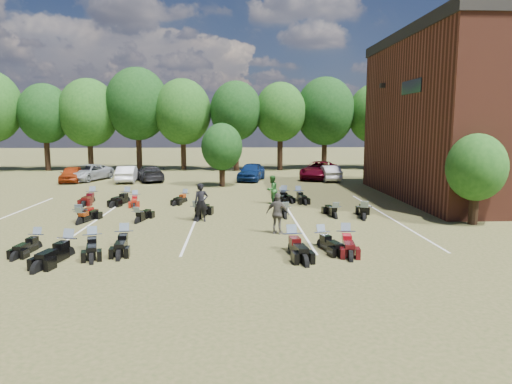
{
  "coord_description": "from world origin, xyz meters",
  "views": [
    {
      "loc": [
        -1.0,
        -20.13,
        4.71
      ],
      "look_at": [
        0.12,
        4.0,
        1.2
      ],
      "focal_mm": 32.0,
      "sensor_mm": 36.0,
      "label": 1
    }
  ],
  "objects": [
    {
      "name": "motorcycle_9",
      "position": [
        -5.78,
        2.0,
        0.0
      ],
      "size": [
        1.05,
        2.12,
        1.13
      ],
      "primitive_type": null,
      "rotation": [
        0.0,
        0.0,
        2.93
      ],
      "color": "black",
      "rests_on": "ground"
    },
    {
      "name": "motorcycle_3",
      "position": [
        -5.34,
        -2.53,
        0.0
      ],
      "size": [
        0.99,
        2.39,
        1.29
      ],
      "primitive_type": null,
      "rotation": [
        0.0,
        0.0,
        0.11
      ],
      "color": "black",
      "rests_on": "ground"
    },
    {
      "name": "motorcycle_13",
      "position": [
        5.52,
        2.21,
        0.0
      ],
      "size": [
        1.3,
        2.57,
        1.37
      ],
      "primitive_type": null,
      "rotation": [
        0.0,
        0.0,
        2.92
      ],
      "color": "black",
      "rests_on": "ground"
    },
    {
      "name": "motorcycle_5",
      "position": [
        1.15,
        -3.42,
        0.0
      ],
      "size": [
        1.09,
        2.56,
        1.39
      ],
      "primitive_type": null,
      "rotation": [
        0.0,
        0.0,
        0.12
      ],
      "color": "black",
      "rests_on": "ground"
    },
    {
      "name": "young_tree_midfield",
      "position": [
        -2.0,
        15.5,
        3.09
      ],
      "size": [
        3.2,
        3.2,
        4.7
      ],
      "color": "black",
      "rests_on": "ground"
    },
    {
      "name": "car_1",
      "position": [
        -10.07,
        18.67,
        0.69
      ],
      "size": [
        1.79,
        4.29,
        1.38
      ],
      "primitive_type": "imported",
      "rotation": [
        0.0,
        0.0,
        3.22
      ],
      "color": "silver",
      "rests_on": "ground"
    },
    {
      "name": "motorcycle_18",
      "position": [
        2.04,
        8.68,
        0.0
      ],
      "size": [
        1.16,
        2.14,
        1.14
      ],
      "primitive_type": null,
      "rotation": [
        0.0,
        0.0,
        0.26
      ],
      "color": "black",
      "rests_on": "ground"
    },
    {
      "name": "motorcycle_15",
      "position": [
        -7.08,
        7.57,
        0.0
      ],
      "size": [
        0.99,
        2.17,
        1.16
      ],
      "primitive_type": null,
      "rotation": [
        0.0,
        0.0,
        0.16
      ],
      "color": "#9B190B",
      "rests_on": "ground"
    },
    {
      "name": "motorcycle_0",
      "position": [
        -8.68,
        -2.61,
        0.0
      ],
      "size": [
        0.85,
        2.11,
        1.15
      ],
      "primitive_type": null,
      "rotation": [
        0.0,
        0.0,
        -0.09
      ],
      "color": "black",
      "rests_on": "ground"
    },
    {
      "name": "car_5",
      "position": [
        7.16,
        18.76,
        0.67
      ],
      "size": [
        1.46,
        4.07,
        1.34
      ],
      "primitive_type": "imported",
      "rotation": [
        0.0,
        0.0,
        3.15
      ],
      "color": "beige",
      "rests_on": "ground"
    },
    {
      "name": "motorcycle_11",
      "position": [
        1.55,
        2.76,
        0.0
      ],
      "size": [
        0.83,
        2.21,
        1.21
      ],
      "primitive_type": null,
      "rotation": [
        0.0,
        0.0,
        3.21
      ],
      "color": "black",
      "rests_on": "ground"
    },
    {
      "name": "motorcycle_4",
      "position": [
        2.39,
        -2.85,
        0.0
      ],
      "size": [
        1.23,
        2.27,
        1.21
      ],
      "primitive_type": null,
      "rotation": [
        0.0,
        0.0,
        0.26
      ],
      "color": "black",
      "rests_on": "ground"
    },
    {
      "name": "parking_lines",
      "position": [
        -3.0,
        3.0,
        0.01
      ],
      "size": [
        20.1,
        14.0,
        0.01
      ],
      "color": "silver",
      "rests_on": "ground"
    },
    {
      "name": "car_7",
      "position": [
        12.78,
        19.66,
        0.69
      ],
      "size": [
        2.58,
        4.99,
        1.38
      ],
      "primitive_type": "imported",
      "rotation": [
        0.0,
        0.0,
        3.28
      ],
      "color": "#3D3E43",
      "rests_on": "ground"
    },
    {
      "name": "motorcycle_8",
      "position": [
        -8.51,
        1.84,
        0.0
      ],
      "size": [
        1.18,
        2.23,
        1.19
      ],
      "primitive_type": null,
      "rotation": [
        0.0,
        0.0,
        2.89
      ],
      "color": "black",
      "rests_on": "ground"
    },
    {
      "name": "motorcycle_10",
      "position": [
        -2.9,
        2.51,
        0.0
      ],
      "size": [
        1.3,
        2.63,
        1.41
      ],
      "primitive_type": null,
      "rotation": [
        0.0,
        0.0,
        2.94
      ],
      "color": "black",
      "rests_on": "ground"
    },
    {
      "name": "ground",
      "position": [
        0.0,
        0.0,
        0.0
      ],
      "size": [
        160.0,
        160.0,
        0.0
      ],
      "primitive_type": "plane",
      "color": "brown",
      "rests_on": "ground"
    },
    {
      "name": "motorcycle_7",
      "position": [
        -8.57,
        2.05,
        0.0
      ],
      "size": [
        0.79,
        2.4,
        1.33
      ],
      "primitive_type": null,
      "rotation": [
        0.0,
        0.0,
        3.13
      ],
      "color": "maroon",
      "rests_on": "ground"
    },
    {
      "name": "motorcycle_19",
      "position": [
        3.04,
        8.38,
        0.0
      ],
      "size": [
        0.94,
        2.35,
        1.27
      ],
      "primitive_type": null,
      "rotation": [
        0.0,
        0.0,
        0.1
      ],
      "color": "black",
      "rests_on": "ground"
    },
    {
      "name": "tree_line",
      "position": [
        -1.0,
        29.0,
        6.31
      ],
      "size": [
        56.0,
        6.0,
        9.79
      ],
      "color": "black",
      "rests_on": "ground"
    },
    {
      "name": "person_black",
      "position": [
        -2.68,
        2.21,
        0.95
      ],
      "size": [
        0.76,
        0.56,
        1.91
      ],
      "primitive_type": "imported",
      "rotation": [
        0.0,
        0.0,
        0.16
      ],
      "color": "black",
      "rests_on": "ground"
    },
    {
      "name": "motorcycle_16",
      "position": [
        -7.72,
        8.12,
        0.0
      ],
      "size": [
        1.34,
        2.53,
        1.35
      ],
      "primitive_type": null,
      "rotation": [
        0.0,
        0.0,
        -0.25
      ],
      "color": "black",
      "rests_on": "ground"
    },
    {
      "name": "motorcycle_20",
      "position": [
        2.1,
        8.38,
        0.0
      ],
      "size": [
        1.31,
        2.49,
        1.32
      ],
      "primitive_type": null,
      "rotation": [
        0.0,
        0.0,
        -0.25
      ],
      "color": "black",
      "rests_on": "ground"
    },
    {
      "name": "person_green",
      "position": [
        1.25,
        7.24,
        0.87
      ],
      "size": [
        1.06,
        1.06,
        1.74
      ],
      "primitive_type": "imported",
      "rotation": [
        0.0,
        0.0,
        3.91
      ],
      "color": "#235C22",
      "rests_on": "ground"
    },
    {
      "name": "car_6",
      "position": [
        6.55,
        20.09,
        0.78
      ],
      "size": [
        4.64,
        6.2,
        1.57
      ],
      "primitive_type": "imported",
      "rotation": [
        0.0,
        0.0,
        -0.41
      ],
      "color": "#500414",
      "rests_on": "ground"
    },
    {
      "name": "person_grey",
      "position": [
        0.87,
        -0.6,
        0.91
      ],
      "size": [
        1.15,
        0.87,
        1.82
      ],
      "primitive_type": "imported",
      "rotation": [
        0.0,
        0.0,
        2.69
      ],
      "color": "#514C45",
      "rests_on": "ground"
    },
    {
      "name": "motorcycle_14",
      "position": [
        -9.92,
        8.43,
        0.0
      ],
      "size": [
        0.8,
        2.42,
        1.34
      ],
      "primitive_type": null,
      "rotation": [
        0.0,
        0.0,
        0.01
      ],
      "color": "#3E0808",
      "rests_on": "ground"
    },
    {
      "name": "young_tree_near_building",
      "position": [
        10.5,
        1.0,
        2.75
      ],
      "size": [
        2.8,
        2.8,
        4.16
      ],
      "color": "black",
      "rests_on": "ground"
    },
    {
      "name": "motorcycle_1",
      "position": [
        -6.44,
        -2.97,
        0.0
      ],
      "size": [
        1.31,
        2.39,
        1.27
      ],
      "primitive_type": null,
      "rotation": [
        0.0,
        0.0,
        0.27
      ],
      "color": "black",
      "rests_on": "ground"
    },
    {
      "name": "motorcycle_6",
      "position": [
        3.3,
        -2.98,
        0.0
      ],
      "size": [
        1.06,
        2.44,
        1.32
      ],
      "primitive_type": null,
      "rotation": [
        0.0,
        0.0,
        -0.14
      ],
      "color": "#3F090B",
      "rests_on": "ground"
    },
    {
      "name": "car_2",
      "position": [
        -13.75,
        19.83,
        0.7
      ],
      "size": [
        3.82,
        5.5,
        1.4
      ],
      "primitive_type": "imported",
      "rotation": [
        0.0,
        0.0,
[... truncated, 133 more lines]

